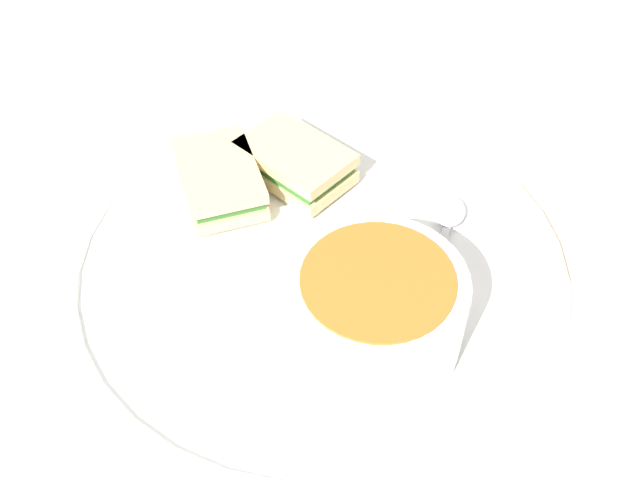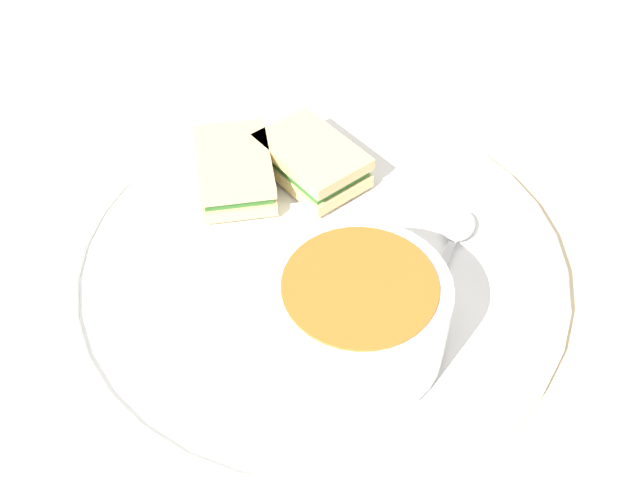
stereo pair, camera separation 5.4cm
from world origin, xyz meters
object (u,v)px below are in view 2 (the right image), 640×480
soup_bowl (358,315)px  sandwich_half_near (312,160)px  spoon (456,232)px  sandwich_half_far (235,169)px

soup_bowl → sandwich_half_near: bearing=-19.2°
spoon → sandwich_half_near: sandwich_half_near is taller
soup_bowl → spoon: bearing=-68.0°
soup_bowl → spoon: soup_bowl is taller
spoon → sandwich_half_far: 0.18m
sandwich_half_near → soup_bowl: bearing=160.8°
soup_bowl → sandwich_half_far: soup_bowl is taller
soup_bowl → sandwich_half_near: size_ratio=1.20×
sandwich_half_near → sandwich_half_far: 0.06m
spoon → sandwich_half_far: (0.13, 0.12, 0.01)m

